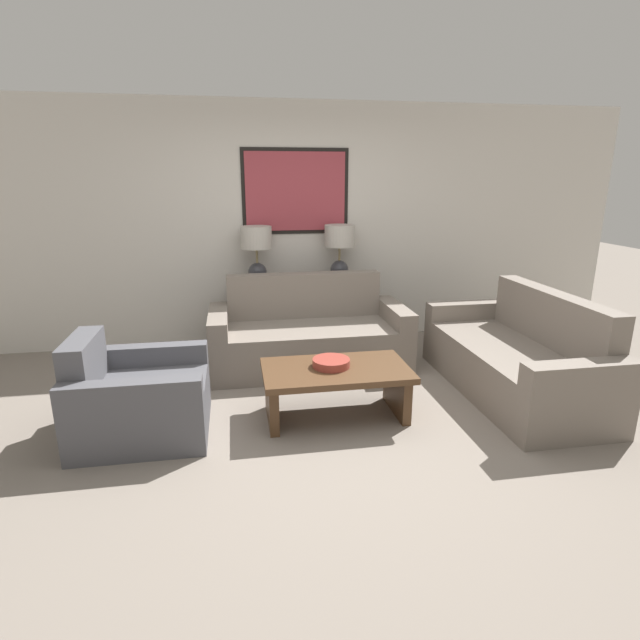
% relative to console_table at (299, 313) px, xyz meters
% --- Properties ---
extents(ground_plane, '(20.00, 20.00, 0.00)m').
position_rel_console_table_xyz_m(ground_plane, '(0.00, -2.07, -0.36)').
color(ground_plane, slate).
extents(back_wall, '(7.75, 0.12, 2.65)m').
position_rel_console_table_xyz_m(back_wall, '(0.00, 0.26, 0.97)').
color(back_wall, beige).
rests_on(back_wall, ground_plane).
extents(console_table, '(1.47, 0.36, 0.73)m').
position_rel_console_table_xyz_m(console_table, '(0.00, 0.00, 0.00)').
color(console_table, '#332319').
rests_on(console_table, ground_plane).
extents(table_lamp_left, '(0.33, 0.33, 0.62)m').
position_rel_console_table_xyz_m(table_lamp_left, '(-0.46, 0.00, 0.77)').
color(table_lamp_left, '#333338').
rests_on(table_lamp_left, console_table).
extents(table_lamp_right, '(0.33, 0.33, 0.62)m').
position_rel_console_table_xyz_m(table_lamp_right, '(0.46, 0.00, 0.77)').
color(table_lamp_right, '#333338').
rests_on(table_lamp_right, console_table).
extents(couch_by_back_wall, '(1.94, 0.87, 0.90)m').
position_rel_console_table_xyz_m(couch_by_back_wall, '(0.00, -0.68, -0.06)').
color(couch_by_back_wall, slate).
rests_on(couch_by_back_wall, ground_plane).
extents(couch_by_side, '(0.87, 1.94, 0.90)m').
position_rel_console_table_xyz_m(couch_by_side, '(1.72, -1.64, -0.06)').
color(couch_by_side, slate).
rests_on(couch_by_side, ground_plane).
extents(coffee_table, '(1.15, 0.66, 0.42)m').
position_rel_console_table_xyz_m(coffee_table, '(0.04, -1.85, -0.06)').
color(coffee_table, '#4C331E').
rests_on(coffee_table, ground_plane).
extents(decorative_bowl, '(0.30, 0.30, 0.06)m').
position_rel_console_table_xyz_m(decorative_bowl, '(0.01, -1.82, 0.09)').
color(decorative_bowl, '#93382D').
rests_on(decorative_bowl, coffee_table).
extents(armchair_near_back_wall, '(0.93, 0.88, 0.77)m').
position_rel_console_table_xyz_m(armchair_near_back_wall, '(-1.46, -1.85, -0.10)').
color(armchair_near_back_wall, '#4C4C51').
rests_on(armchair_near_back_wall, ground_plane).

